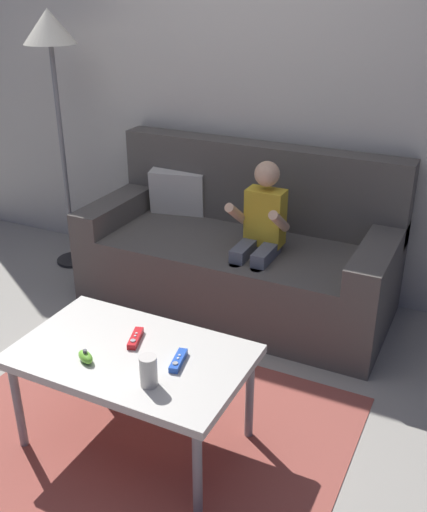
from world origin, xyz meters
The scene contains 11 objects.
ground_plane centered at (0.00, 0.00, 0.00)m, with size 10.37×10.37×0.00m, color #9E998E.
wall_back centered at (0.00, 1.69, 1.25)m, with size 5.18×0.05×2.50m, color beige.
couch centered at (0.16, 1.31, 0.32)m, with size 1.79×0.80×0.92m.
person_seated_on_couch centered at (0.35, 1.12, 0.54)m, with size 0.29×0.36×0.93m.
coffee_table centered at (0.26, 0.00, 0.41)m, with size 0.94×0.58×0.45m.
area_rug centered at (0.26, 0.00, 0.00)m, with size 1.72×1.45×0.01m, color #9E4C42.
game_remote_red_near_edge centered at (0.23, 0.08, 0.47)m, with size 0.08×0.14×0.03m.
nunchuk_lime centered at (0.13, -0.13, 0.47)m, with size 0.10×0.08×0.05m.
game_remote_blue_far_corner centered at (0.47, 0.02, 0.47)m, with size 0.06×0.14×0.03m.
soda_can centered at (0.43, -0.15, 0.51)m, with size 0.07×0.07×0.12m, color silver.
floor_lamp centered at (-1.11, 1.31, 1.42)m, with size 0.32×0.32×1.65m.
Camera 1 is at (1.43, -1.63, 1.81)m, focal length 41.65 mm.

